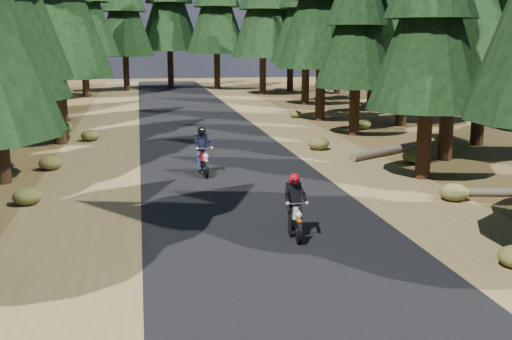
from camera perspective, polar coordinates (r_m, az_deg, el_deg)
The scene contains 8 objects.
ground at distance 15.60m, azimuth 0.99°, elevation -5.05°, with size 120.00×120.00×0.00m, color #463719.
road at distance 20.37m, azimuth -1.76°, elevation -1.07°, with size 6.00×100.00×0.01m, color black.
shoulder_l at distance 20.23m, azimuth -14.76°, elevation -1.55°, with size 3.20×100.00×0.01m, color brown.
shoulder_r at distance 21.52m, azimuth 10.44°, elevation -0.58°, with size 3.20×100.00×0.01m, color brown.
log_near at distance 25.95m, azimuth 12.13°, elevation 1.78°, with size 0.32×0.32×5.16m, color #4C4233.
understory_shrubs at distance 24.88m, azimuth -1.46°, elevation 1.85°, with size 15.68×30.41×0.65m.
rider_lead at distance 14.72m, azimuth 3.49°, elevation -4.11°, with size 0.62×1.66×1.45m.
rider_follow at distance 21.46m, azimuth -4.74°, elevation 0.99°, with size 0.65×1.81×1.59m.
Camera 1 is at (-2.93, -14.66, 4.47)m, focal length 45.00 mm.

